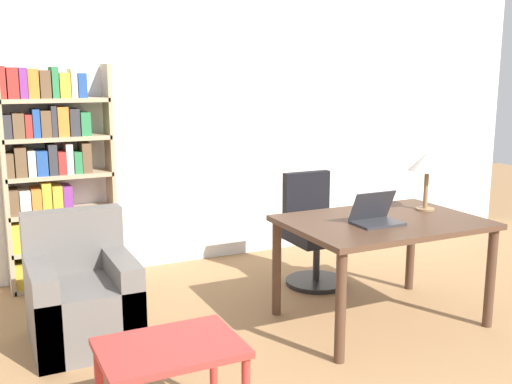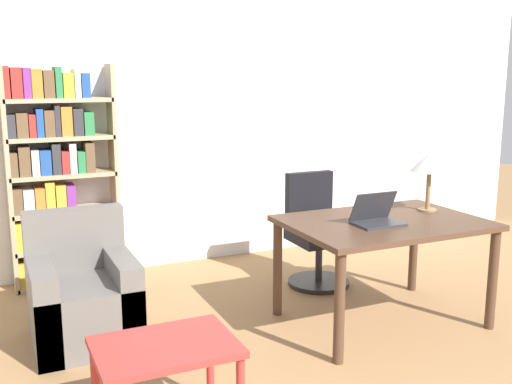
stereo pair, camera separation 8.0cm
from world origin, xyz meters
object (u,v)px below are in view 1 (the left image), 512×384
office_chair (313,234)px  armchair (82,300)px  laptop (375,217)px  desk (383,233)px  side_table_blue (170,359)px  table_lamp (427,163)px  bookshelf (53,183)px

office_chair → armchair: bearing=-170.4°
office_chair → armchair: office_chair is taller
laptop → office_chair: bearing=84.1°
laptop → office_chair: 1.09m
desk → side_table_blue: desk is taller
table_lamp → laptop: bearing=-162.9°
side_table_blue → desk: bearing=22.2°
office_chair → bookshelf: 2.28m
office_chair → bookshelf: size_ratio=0.51×
office_chair → bookshelf: bookshelf is taller
desk → table_lamp: bearing=13.4°
table_lamp → side_table_blue: 2.62m
laptop → table_lamp: table_lamp is taller
bookshelf → desk: bearing=-41.8°
office_chair → armchair: (-2.05, -0.35, -0.14)m
desk → bookshelf: bearing=138.2°
office_chair → side_table_blue: office_chair is taller
side_table_blue → bookshelf: (-0.19, 2.61, 0.47)m
table_lamp → office_chair: bearing=121.9°
table_lamp → desk: bearing=-166.6°
side_table_blue → laptop: bearing=21.6°
table_lamp → bookshelf: (-2.56, 1.73, -0.24)m
desk → side_table_blue: 2.03m
table_lamp → office_chair: size_ratio=0.47×
desk → table_lamp: (0.49, 0.12, 0.47)m
side_table_blue → bookshelf: bookshelf is taller
office_chair → side_table_blue: size_ratio=1.40×
armchair → bookshelf: size_ratio=0.46×
armchair → bookshelf: (0.01, 1.25, 0.61)m
laptop → table_lamp: (0.62, 0.19, 0.32)m
laptop → armchair: size_ratio=0.38×
laptop → table_lamp: bearing=17.1°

